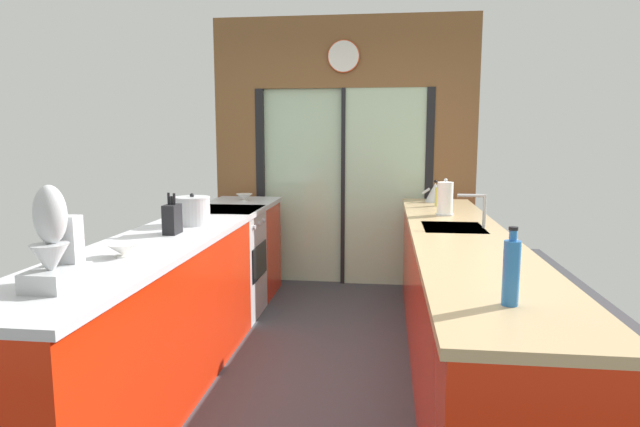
% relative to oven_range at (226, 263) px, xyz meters
% --- Properties ---
extents(ground_plane, '(5.04, 7.60, 0.02)m').
position_rel_oven_range_xyz_m(ground_plane, '(0.91, -0.65, -0.47)').
color(ground_plane, '#38383D').
extents(back_wall_unit, '(2.64, 0.12, 2.70)m').
position_rel_oven_range_xyz_m(back_wall_unit, '(0.91, 1.15, 1.07)').
color(back_wall_unit, brown).
rests_on(back_wall_unit, ground_plane).
extents(left_counter_run, '(0.62, 3.80, 0.92)m').
position_rel_oven_range_xyz_m(left_counter_run, '(-0.00, -1.12, 0.01)').
color(left_counter_run, red).
rests_on(left_counter_run, ground_plane).
extents(right_counter_run, '(0.62, 3.80, 0.92)m').
position_rel_oven_range_xyz_m(right_counter_run, '(1.82, -0.95, 0.01)').
color(right_counter_run, red).
rests_on(right_counter_run, ground_plane).
extents(sink_faucet, '(0.19, 0.02, 0.23)m').
position_rel_oven_range_xyz_m(sink_faucet, '(1.96, -0.70, 0.62)').
color(sink_faucet, '#B7BABC').
rests_on(sink_faucet, right_counter_run).
extents(oven_range, '(0.60, 0.60, 0.92)m').
position_rel_oven_range_xyz_m(oven_range, '(0.00, 0.00, 0.00)').
color(oven_range, '#B7BABC').
rests_on(oven_range, ground_plane).
extents(mixing_bowl_near, '(0.17, 0.17, 0.07)m').
position_rel_oven_range_xyz_m(mixing_bowl_near, '(0.02, -1.82, 0.50)').
color(mixing_bowl_near, silver).
rests_on(mixing_bowl_near, left_counter_run).
extents(mixing_bowl_far, '(0.16, 0.16, 0.07)m').
position_rel_oven_range_xyz_m(mixing_bowl_far, '(0.02, 0.57, 0.50)').
color(mixing_bowl_far, silver).
rests_on(mixing_bowl_far, left_counter_run).
extents(knife_block, '(0.08, 0.14, 0.26)m').
position_rel_oven_range_xyz_m(knife_block, '(0.02, -1.17, 0.56)').
color(knife_block, black).
rests_on(knife_block, left_counter_run).
extents(stand_mixer, '(0.17, 0.27, 0.42)m').
position_rel_oven_range_xyz_m(stand_mixer, '(0.02, -2.38, 0.63)').
color(stand_mixer, '#B7BABC').
rests_on(stand_mixer, left_counter_run).
extents(stock_pot, '(0.25, 0.25, 0.22)m').
position_rel_oven_range_xyz_m(stock_pot, '(0.02, -0.81, 0.56)').
color(stock_pot, '#B7BABC').
rests_on(stock_pot, left_counter_run).
extents(kettle, '(0.27, 0.18, 0.20)m').
position_rel_oven_range_xyz_m(kettle, '(1.80, 0.72, 0.55)').
color(kettle, '#B7BABC').
rests_on(kettle, right_counter_run).
extents(soap_bottle_near, '(0.06, 0.06, 0.29)m').
position_rel_oven_range_xyz_m(soap_bottle_near, '(1.80, -2.40, 0.59)').
color(soap_bottle_near, '#286BB7').
rests_on(soap_bottle_near, right_counter_run).
extents(soap_bottle_far, '(0.06, 0.06, 0.21)m').
position_rel_oven_range_xyz_m(soap_bottle_far, '(1.80, 0.42, 0.55)').
color(soap_bottle_far, '#D1CC4C').
rests_on(soap_bottle_far, right_counter_run).
extents(paper_towel_roll, '(0.14, 0.14, 0.29)m').
position_rel_oven_range_xyz_m(paper_towel_roll, '(1.80, -0.14, 0.59)').
color(paper_towel_roll, '#B7BABC').
rests_on(paper_towel_roll, right_counter_run).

